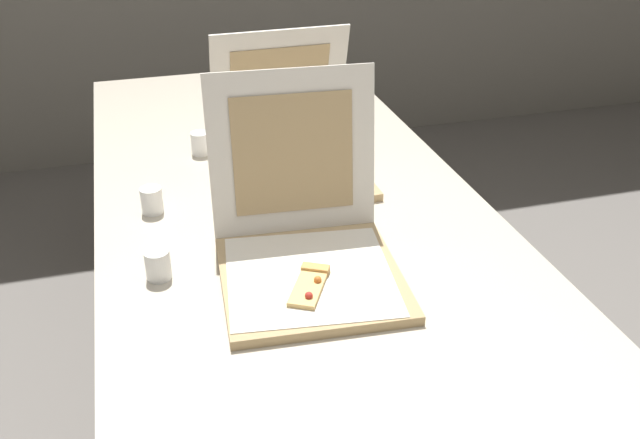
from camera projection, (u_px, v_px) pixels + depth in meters
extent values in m
cube|color=#BCB29E|center=(294.00, 213.00, 1.78)|extent=(0.98, 2.35, 0.03)
cylinder|color=#38383D|center=(127.00, 179.00, 2.79)|extent=(0.04, 0.04, 0.71)
cylinder|color=#38383D|center=(328.00, 155.00, 2.99)|extent=(0.04, 0.04, 0.71)
cube|color=tan|center=(311.00, 279.00, 1.48)|extent=(0.41, 0.41, 0.02)
cube|color=silver|center=(310.00, 275.00, 1.47)|extent=(0.39, 0.39, 0.00)
cube|color=silver|center=(293.00, 153.00, 1.57)|extent=(0.38, 0.08, 0.38)
cube|color=tan|center=(293.00, 154.00, 1.56)|extent=(0.27, 0.06, 0.27)
cube|color=#E0B266|center=(308.00, 288.00, 1.42)|extent=(0.11, 0.14, 0.01)
cube|color=tan|center=(315.00, 269.00, 1.47)|extent=(0.06, 0.05, 0.02)
sphere|color=orange|center=(318.00, 280.00, 1.43)|extent=(0.02, 0.02, 0.02)
sphere|color=red|center=(309.00, 296.00, 1.38)|extent=(0.02, 0.02, 0.02)
cube|color=tan|center=(294.00, 176.00, 1.91)|extent=(0.39, 0.39, 0.02)
cube|color=silver|center=(290.00, 172.00, 1.91)|extent=(0.37, 0.37, 0.00)
cube|color=silver|center=(279.00, 92.00, 1.93)|extent=(0.38, 0.11, 0.37)
cube|color=tan|center=(279.00, 92.00, 1.93)|extent=(0.27, 0.07, 0.26)
cylinder|color=white|center=(152.00, 200.00, 1.74)|extent=(0.05, 0.05, 0.07)
cylinder|color=white|center=(158.00, 265.00, 1.49)|extent=(0.05, 0.05, 0.07)
cylinder|color=white|center=(200.00, 143.00, 2.05)|extent=(0.05, 0.05, 0.07)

